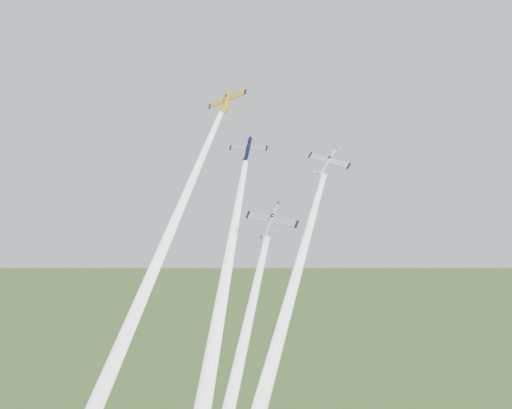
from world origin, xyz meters
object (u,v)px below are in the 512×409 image
plane_navy (248,149)px  plane_silver_right (328,162)px  plane_yellow (226,100)px  plane_silver_low (271,222)px

plane_navy → plane_silver_right: size_ratio=0.90×
plane_yellow → plane_silver_right: plane_yellow is taller
plane_navy → plane_silver_low: plane_navy is taller
plane_silver_low → plane_silver_right: bearing=71.3°
plane_navy → plane_silver_right: 15.09m
plane_yellow → plane_silver_low: plane_yellow is taller
plane_navy → plane_silver_low: bearing=-66.1°
plane_silver_right → plane_yellow: bearing=-163.5°
plane_yellow → plane_silver_right: size_ratio=1.02×
plane_silver_right → plane_silver_low: size_ratio=0.93×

